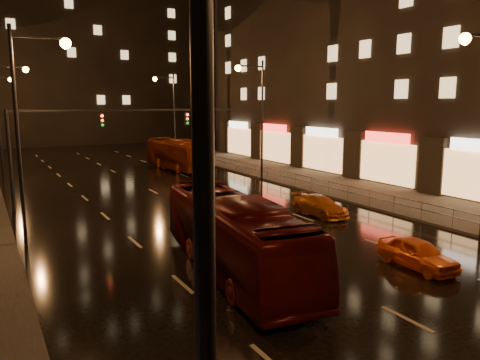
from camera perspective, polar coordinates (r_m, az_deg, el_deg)
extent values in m
plane|color=black|center=(33.89, -9.44, -1.94)|extent=(140.00, 140.00, 0.00)
cube|color=#38332D|center=(36.64, 13.69, -1.11)|extent=(7.00, 70.00, 0.15)
cube|color=black|center=(49.29, 21.53, 18.61)|extent=(18.00, 50.00, 30.00)
cube|color=black|center=(85.44, -19.56, 16.59)|extent=(44.00, 16.00, 36.00)
cylinder|color=black|center=(31.56, -26.23, 2.07)|extent=(0.22, 0.22, 6.20)
cube|color=black|center=(32.63, -13.07, 8.30)|extent=(15.20, 0.14, 0.14)
cube|color=black|center=(32.14, -16.48, 6.98)|extent=(0.32, 0.18, 0.95)
cube|color=black|center=(33.98, -6.49, 7.42)|extent=(0.32, 0.18, 0.95)
sphere|color=#FF1E19|center=(32.02, -16.46, 7.51)|extent=(0.18, 0.18, 0.18)
cylinder|color=black|center=(4.00, -4.27, -14.54)|extent=(0.18, 0.18, 10.00)
sphere|color=orange|center=(22.89, 25.74, 15.26)|extent=(0.50, 0.50, 0.50)
cylinder|color=#99999E|center=(59.59, -8.07, 3.61)|extent=(0.04, 0.04, 1.00)
cube|color=#99999E|center=(36.68, 6.77, 0.73)|extent=(0.05, 56.00, 0.05)
cube|color=#99999E|center=(36.74, 6.76, 0.11)|extent=(0.05, 56.00, 0.05)
imported|color=#500B0B|center=(18.34, -0.74, -6.74)|extent=(3.85, 11.05, 3.01)
imported|color=#932F0E|center=(47.04, -7.65, 3.13)|extent=(2.83, 10.88, 3.01)
imported|color=orange|center=(20.40, 20.83, -8.36)|extent=(1.59, 3.59, 1.20)
imported|color=#CC5F13|center=(28.14, 9.72, -3.09)|extent=(1.71, 4.02, 1.16)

